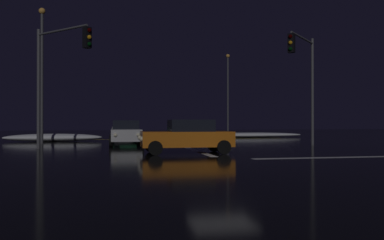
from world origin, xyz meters
name	(u,v)px	position (x,y,z in m)	size (l,w,h in m)	color
ground	(222,161)	(0.00, 0.00, -0.05)	(120.00, 120.00, 0.10)	black
stop_line_north	(186,147)	(0.00, 7.80, 0.00)	(0.35, 13.31, 0.01)	white
centre_line_ns	(162,139)	(0.00, 19.40, 0.00)	(22.00, 0.15, 0.01)	yellow
snow_bank_left_curb	(53,138)	(-8.60, 16.41, 0.30)	(7.20, 1.50, 0.59)	white
snow_bank_right_curb	(249,135)	(8.60, 21.17, 0.23)	(10.60, 1.50, 0.47)	white
sedan_silver	(126,133)	(-3.38, 10.41, 0.80)	(2.02, 4.33, 1.57)	#B7B7BC
sedan_green	(124,130)	(-3.29, 16.93, 0.80)	(2.02, 4.33, 1.57)	#14512D
sedan_gray	(122,129)	(-3.37, 23.27, 0.80)	(2.02, 4.33, 1.57)	slate
sedan_orange_crossing	(187,136)	(-0.75, 3.33, 0.80)	(4.33, 2.02, 1.57)	#C66014
traffic_signal_ne	(304,69)	(7.09, 7.09, 4.62)	(3.02, 3.02, 6.74)	#4C4C51
traffic_signal_nw	(58,64)	(-7.04, 7.04, 4.52)	(3.09, 3.09, 6.58)	#4C4C51
streetlamp_left_near	(42,66)	(-8.90, 13.40, 5.30)	(0.44, 0.44, 9.21)	#424247
streetlamp_right_far	(228,88)	(8.90, 29.40, 5.39)	(0.44, 0.44, 9.39)	#424247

